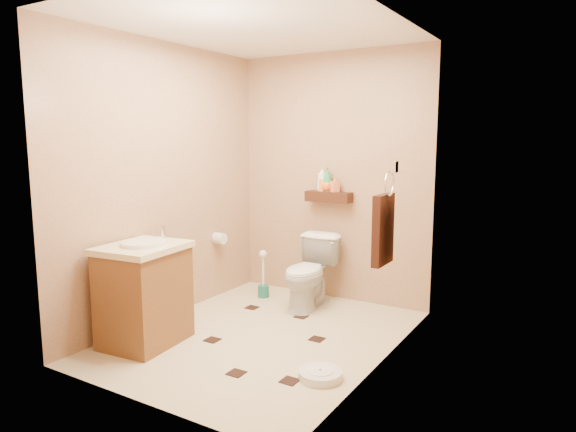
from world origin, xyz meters
The scene contains 19 objects.
ground centered at (0.00, 0.00, 0.00)m, with size 2.50×2.50×0.00m, color #BAAD88.
wall_back centered at (0.00, 1.25, 1.20)m, with size 2.00×0.04×2.40m, color tan.
wall_front centered at (0.00, -1.25, 1.20)m, with size 2.00×0.04×2.40m, color tan.
wall_left centered at (-1.00, 0.00, 1.20)m, with size 0.04×2.50×2.40m, color tan.
wall_right centered at (1.00, 0.00, 1.20)m, with size 0.04×2.50×2.40m, color tan.
ceiling centered at (0.00, 0.00, 2.40)m, with size 2.00×2.50×0.02m, color silver.
wall_shelf centered at (0.00, 1.17, 1.02)m, with size 0.46×0.14×0.10m, color #3C1E10.
floor_accents centered at (0.09, -0.04, 0.00)m, with size 1.18×1.31×0.01m.
toilet centered at (-0.02, 0.83, 0.34)m, with size 0.38×0.66×0.67m, color white.
vanity centered at (-0.70, -0.58, 0.40)m, with size 0.59×0.69×0.90m.
bathroom_scale centered at (0.75, -0.41, 0.03)m, with size 0.36×0.36×0.06m.
toilet_brush centered at (-0.57, 0.87, 0.17)m, with size 0.11×0.11×0.48m.
towel_ring centered at (0.91, 0.25, 0.95)m, with size 0.12×0.30×0.76m.
toilet_paper centered at (-0.94, 0.65, 0.60)m, with size 0.12×0.11×0.12m.
bottle_a centered at (-0.07, 1.17, 1.19)m, with size 0.10×0.10×0.25m, color white.
bottle_b centered at (-0.07, 1.17, 1.16)m, with size 0.08×0.08×0.18m, color #FBA034.
bottle_c centered at (-0.02, 1.17, 1.15)m, with size 0.12×0.12×0.15m, color #DF5A1A.
bottle_d centered at (-0.02, 1.17, 1.19)m, with size 0.09×0.09×0.23m, color #329858.
bottle_e centered at (0.07, 1.17, 1.15)m, with size 0.07×0.07×0.16m, color #E1774B.
Camera 1 is at (2.23, -3.27, 1.58)m, focal length 32.00 mm.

